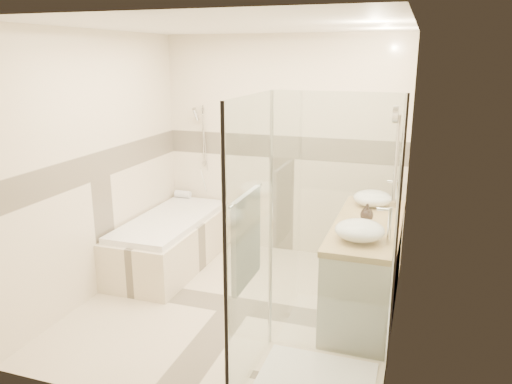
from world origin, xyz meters
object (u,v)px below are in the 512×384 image
(amenity_bottle_b, at_px, (367,212))
(vessel_sink_near, at_px, (373,198))
(vessel_sink_far, at_px, (360,230))
(amenity_bottle_a, at_px, (367,212))
(vanity, at_px, (365,267))
(bathtub, at_px, (171,239))
(shower_enclosure, at_px, (301,323))

(amenity_bottle_b, bearing_deg, vessel_sink_near, 90.00)
(vessel_sink_far, distance_m, amenity_bottle_a, 0.50)
(amenity_bottle_b, bearing_deg, vessel_sink_far, -90.00)
(vanity, relative_size, vessel_sink_far, 4.08)
(amenity_bottle_b, bearing_deg, bathtub, 171.79)
(vessel_sink_near, xyz_separation_m, amenity_bottle_b, (0.00, -0.49, 0.00))
(shower_enclosure, distance_m, amenity_bottle_a, 1.41)
(vessel_sink_near, bearing_deg, bathtub, -175.19)
(bathtub, relative_size, vessel_sink_near, 4.58)
(vanity, xyz_separation_m, amenity_bottle_a, (-0.02, 0.04, 0.50))
(amenity_bottle_b, bearing_deg, amenity_bottle_a, -90.00)
(shower_enclosure, bearing_deg, vanity, 77.03)
(amenity_bottle_a, distance_m, amenity_bottle_b, 0.00)
(bathtub, bearing_deg, vessel_sink_far, -20.77)
(amenity_bottle_a, relative_size, amenity_bottle_b, 1.03)
(vanity, distance_m, vessel_sink_near, 0.73)
(bathtub, xyz_separation_m, vanity, (2.15, -0.35, 0.12))
(shower_enclosure, height_order, amenity_bottle_a, shower_enclosure)
(vessel_sink_far, bearing_deg, bathtub, 159.23)
(shower_enclosure, bearing_deg, vessel_sink_near, 81.38)
(vessel_sink_near, xyz_separation_m, vessel_sink_far, (0.00, -0.99, 0.01))
(vanity, relative_size, vessel_sink_near, 4.36)
(bathtub, relative_size, vessel_sink_far, 4.28)
(vanity, distance_m, vessel_sink_far, 0.68)
(bathtub, height_order, vanity, vanity)
(shower_enclosure, xyz_separation_m, vessel_sink_far, (0.27, 0.81, 0.42))
(amenity_bottle_a, bearing_deg, bathtub, 171.76)
(amenity_bottle_a, bearing_deg, vessel_sink_far, -90.00)
(shower_enclosure, distance_m, amenity_bottle_b, 1.41)
(vessel_sink_near, bearing_deg, amenity_bottle_b, -90.00)
(shower_enclosure, height_order, vessel_sink_near, shower_enclosure)
(vessel_sink_near, height_order, vessel_sink_far, vessel_sink_far)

